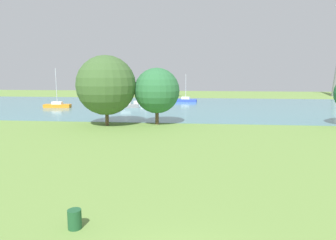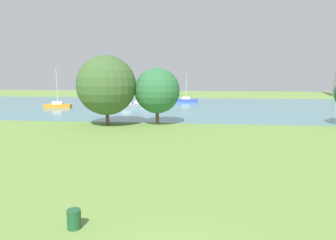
{
  "view_description": "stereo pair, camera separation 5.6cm",
  "coord_description": "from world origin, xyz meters",
  "px_view_note": "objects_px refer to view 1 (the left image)",
  "views": [
    {
      "loc": [
        0.73,
        -8.39,
        6.28
      ],
      "look_at": [
        -1.67,
        14.64,
        2.76
      ],
      "focal_mm": 33.0,
      "sensor_mm": 36.0,
      "label": 1
    },
    {
      "loc": [
        0.79,
        -8.38,
        6.28
      ],
      "look_at": [
        -1.67,
        14.64,
        2.76
      ],
      "focal_mm": 33.0,
      "sensor_mm": 36.0,
      "label": 2
    }
  ],
  "objects_px": {
    "sailboat_blue": "(186,100)",
    "sailboat_gray": "(126,105)",
    "litter_bin": "(75,219)",
    "sailboat_white": "(146,102)",
    "tree_mid_shore": "(157,91)",
    "sailboat_red": "(104,102)",
    "tree_east_far": "(106,85)",
    "sailboat_orange": "(57,105)"
  },
  "relations": [
    {
      "from": "litter_bin",
      "to": "tree_east_far",
      "type": "distance_m",
      "value": 25.83
    },
    {
      "from": "sailboat_orange",
      "to": "sailboat_red",
      "type": "bearing_deg",
      "value": 39.21
    },
    {
      "from": "sailboat_white",
      "to": "tree_mid_shore",
      "type": "distance_m",
      "value": 25.69
    },
    {
      "from": "tree_east_far",
      "to": "sailboat_gray",
      "type": "bearing_deg",
      "value": 97.02
    },
    {
      "from": "sailboat_blue",
      "to": "sailboat_white",
      "type": "distance_m",
      "value": 9.79
    },
    {
      "from": "sailboat_blue",
      "to": "sailboat_gray",
      "type": "xyz_separation_m",
      "value": [
        -10.39,
        -12.73,
        -0.01
      ]
    },
    {
      "from": "sailboat_white",
      "to": "sailboat_gray",
      "type": "bearing_deg",
      "value": -109.11
    },
    {
      "from": "sailboat_orange",
      "to": "sailboat_white",
      "type": "relative_size",
      "value": 1.38
    },
    {
      "from": "sailboat_white",
      "to": "sailboat_gray",
      "type": "xyz_separation_m",
      "value": [
        -2.43,
        -7.03,
        0.0
      ]
    },
    {
      "from": "sailboat_white",
      "to": "tree_east_far",
      "type": "xyz_separation_m",
      "value": [
        -0.08,
        -26.13,
        4.4
      ]
    },
    {
      "from": "sailboat_blue",
      "to": "tree_mid_shore",
      "type": "height_order",
      "value": "tree_mid_shore"
    },
    {
      "from": "tree_east_far",
      "to": "sailboat_blue",
      "type": "bearing_deg",
      "value": 75.82
    },
    {
      "from": "sailboat_white",
      "to": "sailboat_red",
      "type": "height_order",
      "value": "sailboat_red"
    },
    {
      "from": "sailboat_white",
      "to": "tree_east_far",
      "type": "distance_m",
      "value": 26.5
    },
    {
      "from": "sailboat_gray",
      "to": "tree_mid_shore",
      "type": "relative_size",
      "value": 0.8
    },
    {
      "from": "sailboat_blue",
      "to": "tree_mid_shore",
      "type": "relative_size",
      "value": 0.88
    },
    {
      "from": "sailboat_white",
      "to": "tree_mid_shore",
      "type": "xyz_separation_m",
      "value": [
        5.85,
        -24.74,
        3.72
      ]
    },
    {
      "from": "sailboat_orange",
      "to": "sailboat_gray",
      "type": "relative_size",
      "value": 1.29
    },
    {
      "from": "litter_bin",
      "to": "tree_east_far",
      "type": "height_order",
      "value": "tree_east_far"
    },
    {
      "from": "sailboat_white",
      "to": "tree_east_far",
      "type": "bearing_deg",
      "value": -90.18
    },
    {
      "from": "litter_bin",
      "to": "sailboat_blue",
      "type": "distance_m",
      "value": 56.55
    },
    {
      "from": "sailboat_red",
      "to": "sailboat_gray",
      "type": "bearing_deg",
      "value": -39.91
    },
    {
      "from": "sailboat_orange",
      "to": "tree_mid_shore",
      "type": "distance_m",
      "value": 26.99
    },
    {
      "from": "litter_bin",
      "to": "tree_mid_shore",
      "type": "height_order",
      "value": "tree_mid_shore"
    },
    {
      "from": "litter_bin",
      "to": "sailboat_red",
      "type": "height_order",
      "value": "sailboat_red"
    },
    {
      "from": "sailboat_blue",
      "to": "tree_mid_shore",
      "type": "distance_m",
      "value": 30.74
    },
    {
      "from": "sailboat_red",
      "to": "tree_east_far",
      "type": "relative_size",
      "value": 0.93
    },
    {
      "from": "sailboat_orange",
      "to": "litter_bin",
      "type": "bearing_deg",
      "value": -63.7
    },
    {
      "from": "sailboat_red",
      "to": "sailboat_gray",
      "type": "relative_size",
      "value": 1.41
    },
    {
      "from": "sailboat_blue",
      "to": "sailboat_red",
      "type": "xyz_separation_m",
      "value": [
        -16.0,
        -8.04,
        0.02
      ]
    },
    {
      "from": "sailboat_white",
      "to": "sailboat_blue",
      "type": "bearing_deg",
      "value": 35.6
    },
    {
      "from": "sailboat_blue",
      "to": "sailboat_gray",
      "type": "distance_m",
      "value": 16.43
    },
    {
      "from": "sailboat_white",
      "to": "sailboat_orange",
      "type": "bearing_deg",
      "value": -151.85
    },
    {
      "from": "litter_bin",
      "to": "sailboat_gray",
      "type": "relative_size",
      "value": 0.14
    },
    {
      "from": "sailboat_red",
      "to": "sailboat_gray",
      "type": "xyz_separation_m",
      "value": [
        5.61,
        -4.69,
        -0.03
      ]
    },
    {
      "from": "litter_bin",
      "to": "sailboat_red",
      "type": "relative_size",
      "value": 0.1
    },
    {
      "from": "sailboat_gray",
      "to": "sailboat_orange",
      "type": "bearing_deg",
      "value": -175.37
    },
    {
      "from": "sailboat_orange",
      "to": "tree_mid_shore",
      "type": "height_order",
      "value": "sailboat_orange"
    },
    {
      "from": "sailboat_red",
      "to": "tree_mid_shore",
      "type": "distance_m",
      "value": 26.62
    },
    {
      "from": "tree_east_far",
      "to": "tree_mid_shore",
      "type": "height_order",
      "value": "tree_east_far"
    },
    {
      "from": "sailboat_red",
      "to": "tree_east_far",
      "type": "xyz_separation_m",
      "value": [
        7.96,
        -23.8,
        4.37
      ]
    },
    {
      "from": "sailboat_blue",
      "to": "tree_mid_shore",
      "type": "bearing_deg",
      "value": -93.97
    }
  ]
}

